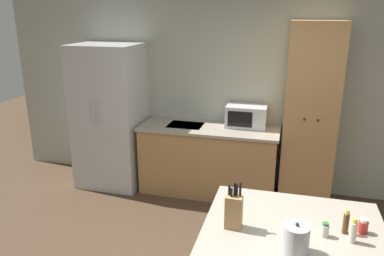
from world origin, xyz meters
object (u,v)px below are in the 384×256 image
object	(u,v)px
pantry_cabinet	(310,117)
spice_bottle_short_red	(346,222)
knife_block	(234,211)
fire_extinguisher	(83,161)
refrigerator	(110,116)
microwave	(246,116)
spice_bottle_green_herb	(325,230)
spice_bottle_amber_oil	(363,226)
spice_bottle_tall_dark	(353,231)
kettle	(296,239)

from	to	relation	value
pantry_cabinet	spice_bottle_short_red	size ratio (longest dim) A/B	12.82
knife_block	fire_extinguisher	distance (m)	3.51
refrigerator	microwave	size ratio (longest dim) A/B	3.80
microwave	spice_bottle_green_herb	size ratio (longest dim) A/B	5.15
refrigerator	spice_bottle_amber_oil	size ratio (longest dim) A/B	19.25
pantry_cabinet	knife_block	size ratio (longest dim) A/B	6.71
spice_bottle_short_red	knife_block	bearing A→B (deg)	-170.89
spice_bottle_short_red	spice_bottle_amber_oil	xyz separation A→B (m)	(0.11, 0.03, -0.03)
fire_extinguisher	microwave	bearing A→B (deg)	1.88
pantry_cabinet	spice_bottle_tall_dark	xyz separation A→B (m)	(0.19, -2.25, -0.12)
microwave	spice_bottle_short_red	distance (m)	2.42
spice_bottle_amber_oil	microwave	bearing A→B (deg)	115.14
spice_bottle_tall_dark	spice_bottle_short_red	size ratio (longest dim) A/B	0.97
spice_bottle_tall_dark	spice_bottle_short_red	distance (m)	0.10
kettle	fire_extinguisher	size ratio (longest dim) A/B	0.45
microwave	kettle	xyz separation A→B (m)	(0.60, -2.53, -0.03)
pantry_cabinet	spice_bottle_green_herb	world-z (taller)	pantry_cabinet
spice_bottle_tall_dark	spice_bottle_short_red	bearing A→B (deg)	108.15
pantry_cabinet	fire_extinguisher	xyz separation A→B (m)	(-3.09, 0.01, -0.90)
spice_bottle_short_red	spice_bottle_tall_dark	bearing A→B (deg)	-71.85
knife_block	kettle	distance (m)	0.44
microwave	spice_bottle_short_red	size ratio (longest dim) A/B	2.91
microwave	spice_bottle_tall_dark	xyz separation A→B (m)	(0.95, -2.33, -0.05)
refrigerator	spice_bottle_amber_oil	distance (m)	3.48
microwave	spice_bottle_tall_dark	bearing A→B (deg)	-67.81
spice_bottle_short_red	spice_bottle_amber_oil	distance (m)	0.12
kettle	fire_extinguisher	xyz separation A→B (m)	(-2.94, 2.46, -0.80)
fire_extinguisher	knife_block	bearing A→B (deg)	-41.83
spice_bottle_short_red	spice_bottle_amber_oil	world-z (taller)	spice_bottle_short_red
spice_bottle_amber_oil	kettle	bearing A→B (deg)	-142.27
pantry_cabinet	knife_block	xyz separation A→B (m)	(-0.55, -2.26, -0.07)
refrigerator	spice_bottle_short_red	distance (m)	3.41
microwave	fire_extinguisher	xyz separation A→B (m)	(-2.34, -0.08, -0.83)
spice_bottle_tall_dark	kettle	xyz separation A→B (m)	(-0.35, -0.20, 0.01)
knife_block	spice_bottle_tall_dark	world-z (taller)	knife_block
pantry_cabinet	spice_bottle_green_herb	bearing A→B (deg)	-89.19
spice_bottle_tall_dark	spice_bottle_green_herb	xyz separation A→B (m)	(-0.16, 0.02, -0.03)
refrigerator	spice_bottle_green_herb	xyz separation A→B (m)	(2.58, -2.13, 0.00)
spice_bottle_tall_dark	kettle	distance (m)	0.40
refrigerator	microwave	distance (m)	1.80
pantry_cabinet	spice_bottle_amber_oil	world-z (taller)	pantry_cabinet
pantry_cabinet	kettle	xyz separation A→B (m)	(-0.15, -2.45, -0.10)
spice_bottle_short_red	fire_extinguisher	bearing A→B (deg)	146.47
pantry_cabinet	refrigerator	bearing A→B (deg)	-177.99
refrigerator	fire_extinguisher	world-z (taller)	refrigerator
pantry_cabinet	spice_bottle_amber_oil	distance (m)	2.14
microwave	spice_bottle_amber_oil	size ratio (longest dim) A/B	5.07
fire_extinguisher	spice_bottle_short_red	bearing A→B (deg)	-33.53
pantry_cabinet	spice_bottle_tall_dark	distance (m)	2.26
refrigerator	fire_extinguisher	distance (m)	0.93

